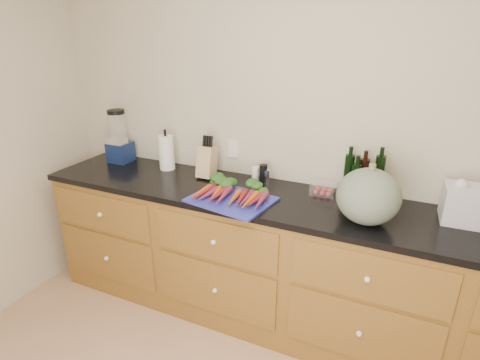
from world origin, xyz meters
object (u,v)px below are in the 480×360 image
at_px(paper_towel, 167,153).
at_px(cutting_board, 231,200).
at_px(carrots, 234,192).
at_px(squash, 368,196).
at_px(knife_block, 207,162).
at_px(tomato_box, 323,189).
at_px(blender_appliance, 119,139).

bearing_deg(paper_towel, cutting_board, -24.97).
height_order(carrots, squash, squash).
xyz_separation_m(cutting_board, knife_block, (-0.33, 0.30, 0.10)).
bearing_deg(tomato_box, knife_block, -177.93).
bearing_deg(squash, blender_appliance, 172.07).
height_order(cutting_board, squash, squash).
height_order(carrots, paper_towel, paper_towel).
bearing_deg(squash, cutting_board, -176.33).
relative_size(knife_block, tomato_box, 1.47).
bearing_deg(carrots, tomato_box, 30.10).
height_order(cutting_board, carrots, carrots).
xyz_separation_m(paper_towel, knife_block, (0.35, -0.02, -0.02)).
bearing_deg(carrots, squash, 0.56).
bearing_deg(squash, carrots, -179.44).
bearing_deg(knife_block, cutting_board, -42.00).
distance_m(carrots, paper_towel, 0.75).
bearing_deg(paper_towel, knife_block, -3.24).
relative_size(cutting_board, carrots, 1.09).
xyz_separation_m(paper_towel, tomato_box, (1.18, 0.01, -0.09)).
bearing_deg(carrots, paper_towel, 158.04).
height_order(knife_block, tomato_box, knife_block).
relative_size(cutting_board, tomato_box, 3.23).
relative_size(squash, paper_towel, 1.32).
bearing_deg(tomato_box, paper_towel, -179.52).
bearing_deg(cutting_board, carrots, 90.00).
height_order(squash, knife_block, squash).
bearing_deg(cutting_board, squash, 3.67).
relative_size(paper_towel, knife_block, 1.16).
bearing_deg(squash, paper_towel, 169.66).
relative_size(blender_appliance, paper_towel, 1.61).
xyz_separation_m(squash, blender_appliance, (-1.92, 0.27, 0.03)).
distance_m(blender_appliance, tomato_box, 1.63).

